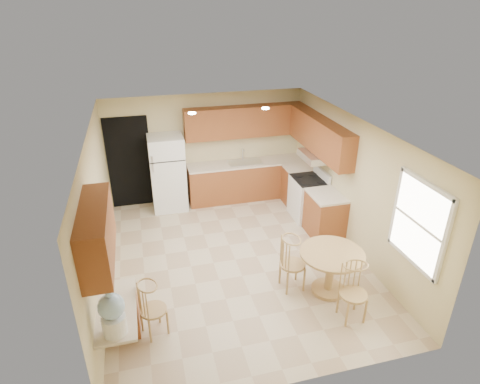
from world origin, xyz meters
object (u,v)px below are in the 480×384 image
object	(u,v)px
stove	(308,198)
dining_table	(331,266)
water_crock	(112,314)
chair_table_b	(357,292)
chair_desk	(153,307)
refrigerator	(168,173)
chair_table_a	(295,261)

from	to	relation	value
stove	dining_table	distance (m)	2.50
dining_table	water_crock	world-z (taller)	water_crock
water_crock	stove	bearing A→B (deg)	40.06
stove	water_crock	bearing A→B (deg)	-139.94
chair_table_b	chair_desk	xyz separation A→B (m)	(-2.87, 0.45, -0.04)
chair_desk	water_crock	world-z (taller)	water_crock
refrigerator	water_crock	size ratio (longest dim) A/B	2.66
stove	chair_table_b	xyz separation A→B (m)	(-0.60, -3.16, 0.10)
refrigerator	chair_table_b	distance (m)	4.94
chair_table_b	chair_desk	bearing A→B (deg)	-7.61
stove	water_crock	size ratio (longest dim) A/B	1.70
refrigerator	stove	bearing A→B (deg)	-22.99
stove	chair_table_a	xyz separation A→B (m)	(-1.20, -2.26, 0.11)
chair_table_a	chair_desk	size ratio (longest dim) A/B	1.10
stove	chair_desk	world-z (taller)	stove
chair_table_a	stove	bearing A→B (deg)	148.84
dining_table	chair_table_b	xyz separation A→B (m)	(0.05, -0.74, 0.07)
chair_desk	stove	bearing A→B (deg)	105.67
chair_desk	dining_table	bearing A→B (deg)	73.58
refrigerator	chair_table_a	xyz separation A→B (m)	(1.67, -3.48, -0.27)
refrigerator	water_crock	distance (m)	4.64
water_crock	chair_desk	bearing A→B (deg)	53.01
chair_table_b	chair_desk	size ratio (longest dim) A/B	1.07
chair_table_a	chair_table_b	distance (m)	1.08
refrigerator	chair_table_b	size ratio (longest dim) A/B	1.84
stove	chair_table_b	bearing A→B (deg)	-100.85
chair_table_b	stove	bearing A→B (deg)	-99.47
stove	chair_desk	xyz separation A→B (m)	(-3.47, -2.70, 0.06)
dining_table	chair_table_a	bearing A→B (deg)	163.89
chair_table_a	chair_desk	bearing A→B (deg)	-82.01
chair_table_b	water_crock	bearing A→B (deg)	3.85
chair_table_b	dining_table	bearing A→B (deg)	-84.76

